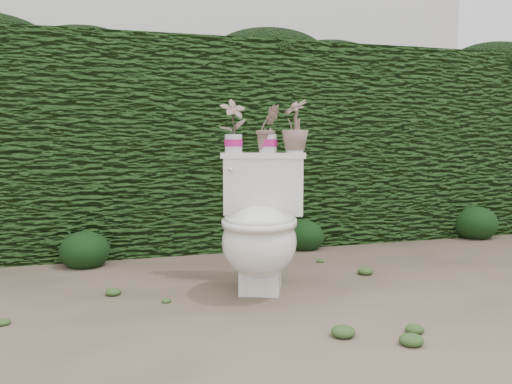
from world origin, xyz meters
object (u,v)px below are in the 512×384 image
object	(u,v)px
toilet	(261,229)
potted_plant_right	(295,127)
potted_plant_center	(268,130)
potted_plant_left	(233,127)

from	to	relation	value
toilet	potted_plant_right	bearing A→B (deg)	52.68
toilet	potted_plant_center	bearing A→B (deg)	84.47
toilet	potted_plant_left	distance (m)	0.65
toilet	potted_plant_left	bearing A→B (deg)	127.55
toilet	potted_plant_left	size ratio (longest dim) A/B	2.61
potted_plant_center	potted_plant_right	distance (m)	0.16
potted_plant_center	potted_plant_right	size ratio (longest dim) A/B	0.90
potted_plant_left	toilet	bearing A→B (deg)	-80.49
toilet	potted_plant_center	world-z (taller)	potted_plant_center
potted_plant_right	potted_plant_left	bearing A→B (deg)	-124.22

